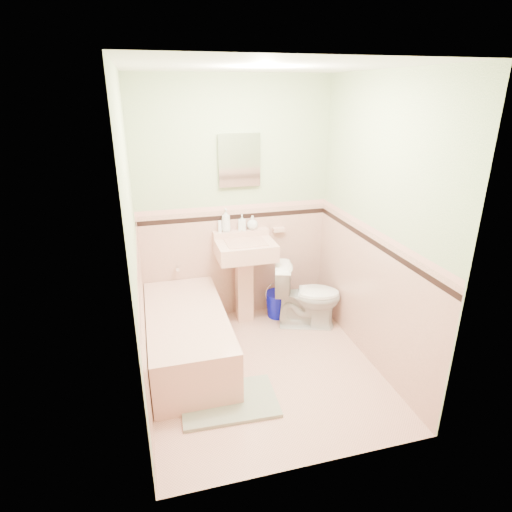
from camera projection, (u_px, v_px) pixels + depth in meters
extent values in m
plane|color=#DEA691|center=(263.00, 369.00, 3.84)|extent=(2.20, 2.20, 0.00)
plane|color=white|center=(265.00, 66.00, 2.92)|extent=(2.20, 2.20, 0.00)
plane|color=beige|center=(234.00, 204.00, 4.37)|extent=(2.50, 0.00, 2.50)
plane|color=beige|center=(318.00, 299.00, 2.39)|extent=(2.50, 0.00, 2.50)
plane|color=beige|center=(134.00, 249.00, 3.14)|extent=(0.00, 2.50, 2.50)
plane|color=beige|center=(377.00, 228.00, 3.62)|extent=(0.00, 2.50, 2.50)
plane|color=#E1AB96|center=(236.00, 263.00, 4.60)|extent=(2.00, 0.00, 2.00)
plane|color=#E1AB96|center=(312.00, 392.00, 2.64)|extent=(2.00, 0.00, 2.00)
plane|color=#E1AB96|center=(144.00, 326.00, 3.38)|extent=(0.00, 2.20, 2.20)
plane|color=#E1AB96|center=(368.00, 296.00, 3.86)|extent=(0.00, 2.20, 2.20)
plane|color=black|center=(235.00, 217.00, 4.40)|extent=(2.00, 0.00, 2.00)
plane|color=black|center=(316.00, 318.00, 2.46)|extent=(2.00, 0.00, 2.00)
plane|color=black|center=(139.00, 265.00, 3.19)|extent=(0.00, 2.20, 2.20)
plane|color=black|center=(373.00, 242.00, 3.67)|extent=(0.00, 2.20, 2.20)
plane|color=#DE9F8E|center=(235.00, 207.00, 4.36)|extent=(2.00, 0.00, 2.00)
plane|color=#DE9F8E|center=(317.00, 303.00, 2.42)|extent=(2.00, 0.00, 2.00)
plane|color=#DE9F8E|center=(137.00, 253.00, 3.15)|extent=(0.00, 2.20, 2.20)
plane|color=#DE9F8E|center=(374.00, 231.00, 3.63)|extent=(0.00, 2.20, 2.20)
cube|color=#D9A591|center=(188.00, 338.00, 3.90)|extent=(0.70, 1.50, 0.45)
cylinder|color=silver|center=(177.00, 268.00, 4.40)|extent=(0.04, 0.12, 0.04)
cylinder|color=silver|center=(242.00, 234.00, 4.40)|extent=(0.02, 0.02, 0.10)
cube|color=white|center=(239.00, 160.00, 4.19)|extent=(0.40, 0.04, 0.50)
cube|color=#D9A591|center=(279.00, 230.00, 4.56)|extent=(0.13, 0.07, 0.04)
imported|color=#B2B2B2|center=(226.00, 220.00, 4.34)|extent=(0.10, 0.10, 0.24)
imported|color=#B2B2B2|center=(242.00, 222.00, 4.40)|extent=(0.09, 0.09, 0.17)
imported|color=#B2B2B2|center=(252.00, 223.00, 4.43)|extent=(0.12, 0.12, 0.15)
cylinder|color=white|center=(220.00, 226.00, 4.35)|extent=(0.04, 0.04, 0.12)
imported|color=white|center=(307.00, 295.00, 4.44)|extent=(0.77, 0.58, 0.69)
cube|color=gray|center=(229.00, 401.00, 3.41)|extent=(0.78, 0.54, 0.03)
cube|color=#BF1E59|center=(212.00, 396.00, 3.41)|extent=(0.15, 0.09, 0.06)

